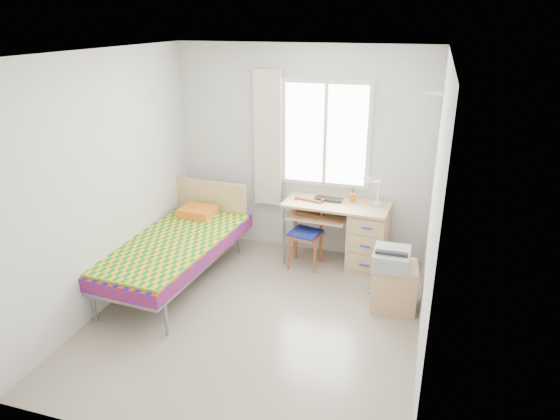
{
  "coord_description": "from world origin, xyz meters",
  "views": [
    {
      "loc": [
        1.5,
        -4.11,
        2.88
      ],
      "look_at": [
        0.08,
        0.55,
        0.99
      ],
      "focal_mm": 32.0,
      "sensor_mm": 36.0,
      "label": 1
    }
  ],
  "objects_px": {
    "cabinet": "(393,286)",
    "printer": "(392,258)",
    "bed": "(177,245)",
    "chair": "(307,228)",
    "desk": "(363,234)"
  },
  "relations": [
    {
      "from": "desk",
      "to": "bed",
      "type": "bearing_deg",
      "value": -150.11
    },
    {
      "from": "printer",
      "to": "bed",
      "type": "bearing_deg",
      "value": -177.64
    },
    {
      "from": "cabinet",
      "to": "desk",
      "type": "bearing_deg",
      "value": 112.05
    },
    {
      "from": "desk",
      "to": "cabinet",
      "type": "xyz_separation_m",
      "value": [
        0.45,
        -0.85,
        -0.18
      ]
    },
    {
      "from": "desk",
      "to": "cabinet",
      "type": "relative_size",
      "value": 2.58
    },
    {
      "from": "bed",
      "to": "cabinet",
      "type": "xyz_separation_m",
      "value": [
        2.43,
        0.13,
        -0.2
      ]
    },
    {
      "from": "cabinet",
      "to": "printer",
      "type": "height_order",
      "value": "printer"
    },
    {
      "from": "desk",
      "to": "cabinet",
      "type": "height_order",
      "value": "desk"
    },
    {
      "from": "chair",
      "to": "cabinet",
      "type": "xyz_separation_m",
      "value": [
        1.11,
        -0.7,
        -0.22
      ]
    },
    {
      "from": "cabinet",
      "to": "bed",
      "type": "bearing_deg",
      "value": 177.09
    },
    {
      "from": "bed",
      "to": "cabinet",
      "type": "distance_m",
      "value": 2.44
    },
    {
      "from": "chair",
      "to": "printer",
      "type": "xyz_separation_m",
      "value": [
        1.07,
        -0.74,
        0.11
      ]
    },
    {
      "from": "chair",
      "to": "printer",
      "type": "distance_m",
      "value": 1.31
    },
    {
      "from": "bed",
      "to": "printer",
      "type": "relative_size",
      "value": 5.24
    },
    {
      "from": "bed",
      "to": "desk",
      "type": "relative_size",
      "value": 1.7
    }
  ]
}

